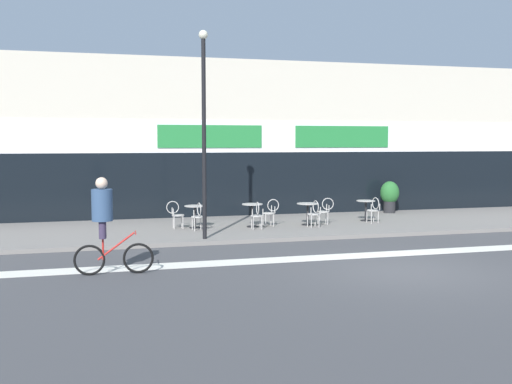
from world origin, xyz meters
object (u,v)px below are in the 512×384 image
(bistro_table_3, at_px, (366,206))
(cyclist_0, at_px, (105,218))
(cafe_chair_0_side, at_px, (176,213))
(cafe_chair_1_side, at_px, (271,211))
(bistro_table_1, at_px, (252,210))
(cafe_chair_0_near, at_px, (198,214))
(bistro_table_0, at_px, (195,212))
(cafe_chair_2_side, at_px, (325,209))
(bistro_table_2, at_px, (308,209))
(cafe_chair_2_near, at_px, (314,212))
(planter_pot, at_px, (390,195))
(cafe_chair_3_near, at_px, (374,208))
(lamp_post, at_px, (204,121))
(cafe_chair_1_near, at_px, (257,214))

(bistro_table_3, distance_m, cyclist_0, 10.85)
(cafe_chair_0_side, xyz_separation_m, cafe_chair_1_side, (3.12, -0.24, 0.00))
(bistro_table_1, height_order, cafe_chair_0_near, cafe_chair_0_near)
(bistro_table_0, height_order, cyclist_0, cyclist_0)
(bistro_table_3, distance_m, cafe_chair_0_near, 6.19)
(cafe_chair_0_near, relative_size, cafe_chair_2_side, 1.00)
(bistro_table_2, xyz_separation_m, cafe_chair_0_side, (-4.41, 0.28, -0.01))
(cafe_chair_0_side, xyz_separation_m, cafe_chair_2_side, (5.04, -0.29, 0.00))
(cafe_chair_0_near, xyz_separation_m, cafe_chair_0_side, (-0.63, 0.63, 0.00))
(cafe_chair_1_side, relative_size, cyclist_0, 0.42)
(cafe_chair_1_side, bearing_deg, cafe_chair_2_side, 176.00)
(cafe_chair_1_side, relative_size, cafe_chair_2_side, 1.00)
(bistro_table_1, xyz_separation_m, cafe_chair_2_near, (1.92, -0.67, -0.03))
(cafe_chair_2_side, bearing_deg, planter_pot, -137.97)
(cafe_chair_0_near, bearing_deg, cafe_chair_2_side, -91.98)
(cafe_chair_3_near, relative_size, lamp_post, 0.15)
(bistro_table_2, bearing_deg, bistro_table_1, 178.67)
(cafe_chair_1_near, height_order, cyclist_0, cyclist_0)
(bistro_table_2, xyz_separation_m, bistro_table_3, (2.35, 0.46, -0.01))
(cafe_chair_0_near, height_order, cafe_chair_2_near, same)
(bistro_table_3, xyz_separation_m, cafe_chair_1_near, (-4.28, -1.04, 0.00))
(cafe_chair_0_side, xyz_separation_m, cafe_chair_3_near, (6.78, -0.45, 0.00))
(cafe_chair_3_near, bearing_deg, bistro_table_2, 78.47)
(cafe_chair_2_side, bearing_deg, cafe_chair_1_near, 21.09)
(bistro_table_0, xyz_separation_m, cafe_chair_1_side, (2.50, -0.23, -0.00))
(cafe_chair_1_near, distance_m, cafe_chair_1_side, 0.89)
(planter_pot, bearing_deg, lamp_post, -151.89)
(bistro_table_3, distance_m, cafe_chair_0_side, 6.77)
(cafe_chair_3_near, bearing_deg, bistro_table_1, 79.68)
(bistro_table_1, xyz_separation_m, cafe_chair_0_near, (-1.86, -0.39, -0.03))
(bistro_table_2, xyz_separation_m, cafe_chair_1_near, (-1.92, -0.58, -0.01))
(bistro_table_2, distance_m, cafe_chair_0_side, 4.42)
(planter_pot, distance_m, lamp_post, 9.66)
(cafe_chair_1_near, bearing_deg, bistro_table_0, 69.99)
(bistro_table_0, relative_size, cafe_chair_1_side, 0.81)
(cafe_chair_2_near, height_order, planter_pot, planter_pot)
(cafe_chair_2_near, bearing_deg, cyclist_0, 120.00)
(cafe_chair_2_side, distance_m, cyclist_0, 9.17)
(cafe_chair_0_side, bearing_deg, cafe_chair_1_near, -18.24)
(planter_pot, bearing_deg, bistro_table_0, -165.10)
(bistro_table_0, xyz_separation_m, planter_pot, (8.11, 2.16, 0.18))
(cyclist_0, bearing_deg, bistro_table_1, 51.84)
(bistro_table_3, distance_m, cafe_chair_1_near, 4.40)
(cafe_chair_2_near, bearing_deg, bistro_table_3, -71.03)
(bistro_table_2, relative_size, cafe_chair_1_near, 0.82)
(cafe_chair_1_side, bearing_deg, bistro_table_3, -175.81)
(bistro_table_1, xyz_separation_m, lamp_post, (-1.95, -1.98, 2.84))
(bistro_table_3, distance_m, cafe_chair_3_near, 0.63)
(bistro_table_2, bearing_deg, cafe_chair_2_side, -1.02)
(bistro_table_0, height_order, cafe_chair_2_side, cafe_chair_2_side)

